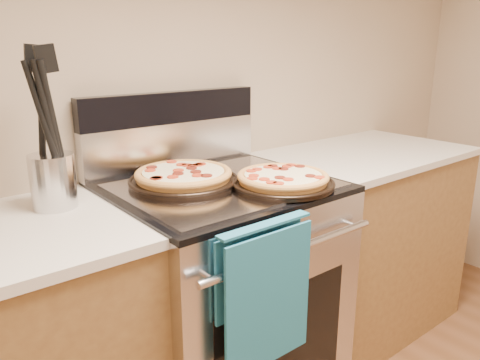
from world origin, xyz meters
TOP-DOWN VIEW (x-y plane):
  - wall_back at (0.00, 2.00)m, footprint 4.00×0.00m
  - range_body at (0.00, 1.65)m, footprint 0.76×0.68m
  - oven_window at (0.00, 1.31)m, footprint 0.56×0.01m
  - cooktop at (0.00, 1.65)m, footprint 0.76×0.68m
  - backsplash_lower at (0.00, 1.96)m, footprint 0.76×0.06m
  - backsplash_upper at (0.00, 1.96)m, footprint 0.76×0.06m
  - oven_handle at (0.00, 1.27)m, footprint 0.70×0.03m
  - dish_towel at (-0.12, 1.27)m, footprint 0.32×0.05m
  - foil_sheet at (0.00, 1.62)m, footprint 0.70×0.55m
  - cabinet_right at (0.88, 1.68)m, footprint 1.00×0.62m
  - countertop_right at (0.88, 1.68)m, footprint 1.02×0.64m
  - pepperoni_pizza_back at (-0.11, 1.72)m, footprint 0.43×0.43m
  - pepperoni_pizza_front at (0.14, 1.48)m, footprint 0.46×0.46m
  - utensil_crock at (-0.52, 1.80)m, footprint 0.17×0.17m

SIDE VIEW (x-z plane):
  - cabinet_right at x=0.88m, z-range 0.00..0.88m
  - range_body at x=0.00m, z-range 0.00..0.90m
  - oven_window at x=0.00m, z-range 0.25..0.65m
  - dish_towel at x=-0.12m, z-range 0.49..0.91m
  - oven_handle at x=0.00m, z-range 0.79..0.81m
  - countertop_right at x=0.88m, z-range 0.88..0.91m
  - cooktop at x=0.00m, z-range 0.90..0.92m
  - foil_sheet at x=0.00m, z-range 0.92..0.93m
  - pepperoni_pizza_front at x=0.14m, z-range 0.93..0.97m
  - pepperoni_pizza_back at x=-0.11m, z-range 0.93..0.98m
  - utensil_crock at x=-0.52m, z-range 0.91..1.08m
  - backsplash_lower at x=0.00m, z-range 0.92..1.10m
  - backsplash_upper at x=0.00m, z-range 1.10..1.22m
  - wall_back at x=0.00m, z-range -0.65..3.35m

